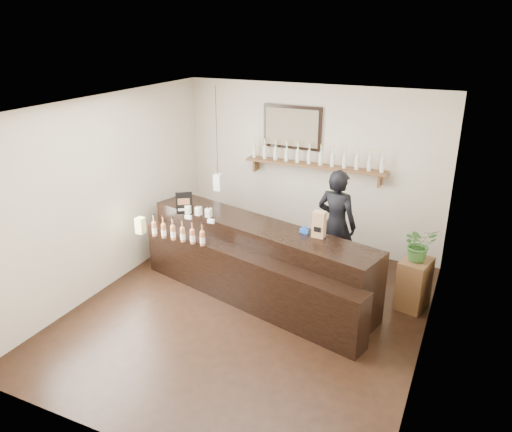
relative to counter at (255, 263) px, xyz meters
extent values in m
plane|color=black|center=(0.15, -0.56, -0.48)|extent=(5.00, 5.00, 0.00)
plane|color=beige|center=(0.15, 1.94, 0.92)|extent=(4.50, 0.00, 4.50)
plane|color=beige|center=(0.15, -3.06, 0.92)|extent=(4.50, 0.00, 4.50)
plane|color=beige|center=(-2.10, -0.56, 0.92)|extent=(0.00, 5.00, 5.00)
plane|color=beige|center=(2.40, -0.56, 0.92)|extent=(0.00, 5.00, 5.00)
plane|color=white|center=(0.15, -0.56, 2.32)|extent=(5.00, 5.00, 0.00)
cube|color=brown|center=(0.25, 1.81, 1.02)|extent=(2.40, 0.25, 0.04)
cube|color=brown|center=(-0.83, 1.84, 0.90)|extent=(0.04, 0.20, 0.20)
cube|color=brown|center=(1.33, 1.84, 0.90)|extent=(0.04, 0.20, 0.20)
cube|color=black|center=(-0.20, 1.91, 1.60)|extent=(1.02, 0.04, 0.72)
cube|color=brown|center=(-0.20, 1.88, 1.60)|extent=(0.92, 0.01, 0.62)
cube|color=white|center=(-1.15, 1.04, 0.77)|extent=(0.12, 0.12, 0.28)
cylinder|color=black|center=(-1.15, 1.04, 1.61)|extent=(0.01, 0.01, 1.41)
cylinder|color=silver|center=(-0.85, 1.81, 1.14)|extent=(0.07, 0.07, 0.20)
cone|color=silver|center=(-0.85, 1.81, 1.27)|extent=(0.07, 0.07, 0.05)
cylinder|color=silver|center=(-0.85, 1.81, 1.33)|extent=(0.02, 0.02, 0.07)
cylinder|color=gold|center=(-0.85, 1.81, 1.37)|extent=(0.03, 0.03, 0.02)
cylinder|color=white|center=(-0.85, 1.81, 1.12)|extent=(0.07, 0.07, 0.09)
cylinder|color=silver|center=(-0.65, 1.81, 1.14)|extent=(0.07, 0.07, 0.20)
cone|color=silver|center=(-0.65, 1.81, 1.27)|extent=(0.07, 0.07, 0.05)
cylinder|color=silver|center=(-0.65, 1.81, 1.33)|extent=(0.02, 0.02, 0.07)
cylinder|color=gold|center=(-0.65, 1.81, 1.37)|extent=(0.03, 0.03, 0.02)
cylinder|color=white|center=(-0.65, 1.81, 1.12)|extent=(0.07, 0.07, 0.09)
cylinder|color=silver|center=(-0.45, 1.81, 1.14)|extent=(0.07, 0.07, 0.20)
cone|color=silver|center=(-0.45, 1.81, 1.27)|extent=(0.07, 0.07, 0.05)
cylinder|color=silver|center=(-0.45, 1.81, 1.33)|extent=(0.02, 0.02, 0.07)
cylinder|color=gold|center=(-0.45, 1.81, 1.37)|extent=(0.03, 0.03, 0.02)
cylinder|color=white|center=(-0.45, 1.81, 1.12)|extent=(0.07, 0.07, 0.09)
cylinder|color=silver|center=(-0.25, 1.81, 1.14)|extent=(0.07, 0.07, 0.20)
cone|color=silver|center=(-0.25, 1.81, 1.27)|extent=(0.07, 0.07, 0.05)
cylinder|color=silver|center=(-0.25, 1.81, 1.33)|extent=(0.02, 0.02, 0.07)
cylinder|color=gold|center=(-0.25, 1.81, 1.37)|extent=(0.03, 0.03, 0.02)
cylinder|color=white|center=(-0.25, 1.81, 1.12)|extent=(0.07, 0.07, 0.09)
cylinder|color=silver|center=(-0.05, 1.81, 1.14)|extent=(0.07, 0.07, 0.20)
cone|color=silver|center=(-0.05, 1.81, 1.27)|extent=(0.07, 0.07, 0.05)
cylinder|color=silver|center=(-0.05, 1.81, 1.33)|extent=(0.02, 0.02, 0.07)
cylinder|color=gold|center=(-0.05, 1.81, 1.37)|extent=(0.03, 0.03, 0.02)
cylinder|color=white|center=(-0.05, 1.81, 1.12)|extent=(0.07, 0.07, 0.09)
cylinder|color=silver|center=(0.15, 1.81, 1.14)|extent=(0.07, 0.07, 0.20)
cone|color=silver|center=(0.15, 1.81, 1.27)|extent=(0.07, 0.07, 0.05)
cylinder|color=silver|center=(0.15, 1.81, 1.33)|extent=(0.02, 0.02, 0.07)
cylinder|color=gold|center=(0.15, 1.81, 1.37)|extent=(0.03, 0.03, 0.02)
cylinder|color=white|center=(0.15, 1.81, 1.12)|extent=(0.07, 0.07, 0.09)
cylinder|color=silver|center=(0.35, 1.81, 1.14)|extent=(0.07, 0.07, 0.20)
cone|color=silver|center=(0.35, 1.81, 1.27)|extent=(0.07, 0.07, 0.05)
cylinder|color=silver|center=(0.35, 1.81, 1.33)|extent=(0.02, 0.02, 0.07)
cylinder|color=gold|center=(0.35, 1.81, 1.37)|extent=(0.03, 0.03, 0.02)
cylinder|color=white|center=(0.35, 1.81, 1.12)|extent=(0.07, 0.07, 0.09)
cylinder|color=silver|center=(0.55, 1.81, 1.14)|extent=(0.07, 0.07, 0.20)
cone|color=silver|center=(0.55, 1.81, 1.27)|extent=(0.07, 0.07, 0.05)
cylinder|color=silver|center=(0.55, 1.81, 1.33)|extent=(0.02, 0.02, 0.07)
cylinder|color=gold|center=(0.55, 1.81, 1.37)|extent=(0.03, 0.03, 0.02)
cylinder|color=white|center=(0.55, 1.81, 1.12)|extent=(0.07, 0.07, 0.09)
cylinder|color=silver|center=(0.75, 1.81, 1.14)|extent=(0.07, 0.07, 0.20)
cone|color=silver|center=(0.75, 1.81, 1.27)|extent=(0.07, 0.07, 0.05)
cylinder|color=silver|center=(0.75, 1.81, 1.33)|extent=(0.02, 0.02, 0.07)
cylinder|color=gold|center=(0.75, 1.81, 1.37)|extent=(0.03, 0.03, 0.02)
cylinder|color=white|center=(0.75, 1.81, 1.12)|extent=(0.07, 0.07, 0.09)
cylinder|color=silver|center=(0.95, 1.81, 1.14)|extent=(0.07, 0.07, 0.20)
cone|color=silver|center=(0.95, 1.81, 1.27)|extent=(0.07, 0.07, 0.05)
cylinder|color=silver|center=(0.95, 1.81, 1.33)|extent=(0.02, 0.02, 0.07)
cylinder|color=gold|center=(0.95, 1.81, 1.37)|extent=(0.03, 0.03, 0.02)
cylinder|color=white|center=(0.95, 1.81, 1.12)|extent=(0.07, 0.07, 0.09)
cylinder|color=silver|center=(1.15, 1.81, 1.14)|extent=(0.07, 0.07, 0.20)
cone|color=silver|center=(1.15, 1.81, 1.27)|extent=(0.07, 0.07, 0.05)
cylinder|color=silver|center=(1.15, 1.81, 1.33)|extent=(0.02, 0.02, 0.07)
cylinder|color=gold|center=(1.15, 1.81, 1.37)|extent=(0.03, 0.03, 0.02)
cylinder|color=white|center=(1.15, 1.81, 1.12)|extent=(0.07, 0.07, 0.09)
cylinder|color=silver|center=(1.35, 1.81, 1.14)|extent=(0.07, 0.07, 0.20)
cone|color=silver|center=(1.35, 1.81, 1.27)|extent=(0.07, 0.07, 0.05)
cylinder|color=silver|center=(1.35, 1.81, 1.33)|extent=(0.02, 0.02, 0.07)
cylinder|color=gold|center=(1.35, 1.81, 1.37)|extent=(0.03, 0.03, 0.02)
cylinder|color=white|center=(1.35, 1.81, 1.12)|extent=(0.07, 0.07, 0.09)
cube|color=black|center=(0.01, 0.14, 0.03)|extent=(3.73, 1.56, 1.03)
cube|color=black|center=(0.01, -0.35, -0.09)|extent=(3.65, 1.24, 0.78)
cube|color=white|center=(-1.02, -0.10, 0.57)|extent=(0.10, 0.04, 0.05)
cube|color=white|center=(-0.64, -0.10, 0.57)|extent=(0.10, 0.04, 0.05)
cube|color=#E4E98E|center=(-1.71, -0.35, 0.36)|extent=(0.12, 0.12, 0.12)
cube|color=#E4E98E|center=(-1.71, -0.35, 0.48)|extent=(0.12, 0.12, 0.12)
cube|color=silver|center=(-1.13, 0.08, 0.62)|extent=(0.08, 0.08, 0.13)
cube|color=#CCA49F|center=(-1.13, 0.03, 0.62)|extent=(0.07, 0.00, 0.06)
cylinder|color=black|center=(-1.13, 0.08, 0.70)|extent=(0.02, 0.02, 0.03)
cube|color=silver|center=(-0.96, 0.08, 0.62)|extent=(0.08, 0.08, 0.13)
cube|color=#CCA49F|center=(-0.96, 0.03, 0.62)|extent=(0.07, 0.00, 0.06)
cylinder|color=black|center=(-0.96, 0.08, 0.70)|extent=(0.02, 0.02, 0.03)
cube|color=silver|center=(-0.78, 0.08, 0.62)|extent=(0.08, 0.08, 0.13)
cube|color=#CCA49F|center=(-0.78, 0.03, 0.62)|extent=(0.07, 0.00, 0.06)
cylinder|color=black|center=(-0.78, 0.08, 0.70)|extent=(0.02, 0.02, 0.03)
cylinder|color=#AE673B|center=(-1.46, -0.35, 0.40)|extent=(0.07, 0.07, 0.20)
cone|color=#AE673B|center=(-1.46, -0.35, 0.53)|extent=(0.07, 0.07, 0.05)
cylinder|color=#AE673B|center=(-1.46, -0.35, 0.59)|extent=(0.02, 0.02, 0.07)
cylinder|color=black|center=(-1.46, -0.35, 0.63)|extent=(0.03, 0.03, 0.02)
cylinder|color=white|center=(-1.46, -0.35, 0.38)|extent=(0.07, 0.07, 0.09)
cylinder|color=#AE673B|center=(-1.29, -0.35, 0.40)|extent=(0.07, 0.07, 0.20)
cone|color=#AE673B|center=(-1.29, -0.35, 0.53)|extent=(0.07, 0.07, 0.05)
cylinder|color=#AE673B|center=(-1.29, -0.35, 0.59)|extent=(0.02, 0.02, 0.07)
cylinder|color=black|center=(-1.29, -0.35, 0.63)|extent=(0.03, 0.03, 0.02)
cylinder|color=white|center=(-1.29, -0.35, 0.38)|extent=(0.07, 0.07, 0.09)
cylinder|color=#AE673B|center=(-1.13, -0.35, 0.40)|extent=(0.07, 0.07, 0.20)
cone|color=#AE673B|center=(-1.13, -0.35, 0.53)|extent=(0.07, 0.07, 0.05)
cylinder|color=#AE673B|center=(-1.13, -0.35, 0.59)|extent=(0.02, 0.02, 0.07)
cylinder|color=black|center=(-1.13, -0.35, 0.63)|extent=(0.03, 0.03, 0.02)
cylinder|color=white|center=(-1.13, -0.35, 0.38)|extent=(0.07, 0.07, 0.09)
cylinder|color=#AE673B|center=(-0.97, -0.35, 0.40)|extent=(0.07, 0.07, 0.20)
cone|color=#AE673B|center=(-0.97, -0.35, 0.53)|extent=(0.07, 0.07, 0.05)
cylinder|color=#AE673B|center=(-0.97, -0.35, 0.59)|extent=(0.02, 0.02, 0.07)
cylinder|color=black|center=(-0.97, -0.35, 0.63)|extent=(0.03, 0.03, 0.02)
cylinder|color=white|center=(-0.97, -0.35, 0.38)|extent=(0.07, 0.07, 0.09)
cylinder|color=#AE673B|center=(-0.81, -0.35, 0.40)|extent=(0.07, 0.07, 0.20)
cone|color=#AE673B|center=(-0.81, -0.35, 0.53)|extent=(0.07, 0.07, 0.05)
cylinder|color=#AE673B|center=(-0.81, -0.35, 0.59)|extent=(0.02, 0.02, 0.07)
cylinder|color=black|center=(-0.81, -0.35, 0.63)|extent=(0.03, 0.03, 0.02)
cylinder|color=white|center=(-0.81, -0.35, 0.38)|extent=(0.07, 0.07, 0.09)
cylinder|color=#AE673B|center=(-0.64, -0.35, 0.40)|extent=(0.07, 0.07, 0.20)
cone|color=#AE673B|center=(-0.64, -0.35, 0.53)|extent=(0.07, 0.07, 0.05)
cylinder|color=#AE673B|center=(-0.64, -0.35, 0.59)|extent=(0.02, 0.02, 0.07)
cylinder|color=black|center=(-0.64, -0.35, 0.63)|extent=(0.03, 0.03, 0.02)
cylinder|color=white|center=(-0.64, -0.35, 0.38)|extent=(0.07, 0.07, 0.09)
cube|color=black|center=(-1.18, 0.05, 0.72)|extent=(0.21, 0.15, 0.34)
cube|color=#965936|center=(-1.18, 0.04, 0.75)|extent=(0.15, 0.10, 0.10)
cube|color=white|center=(-1.18, 0.04, 0.62)|extent=(0.15, 0.10, 0.04)
cube|color=#A37A4E|center=(0.91, 0.07, 0.73)|extent=(0.17, 0.13, 0.36)
cube|color=black|center=(0.91, 0.01, 0.67)|extent=(0.10, 0.01, 0.07)
cube|color=blue|center=(0.69, 0.11, 0.57)|extent=(0.13, 0.06, 0.06)
cylinder|color=blue|center=(0.69, 0.11, 0.62)|extent=(0.07, 0.03, 0.07)
cube|color=brown|center=(2.15, 0.57, -0.13)|extent=(0.45, 0.55, 0.71)
imported|color=#356628|center=(2.15, 0.57, 0.47)|extent=(0.57, 0.56, 0.48)
imported|color=black|center=(0.90, 0.99, 0.49)|extent=(0.78, 0.58, 1.95)
camera|label=1|loc=(2.71, -5.83, 3.23)|focal=35.00mm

